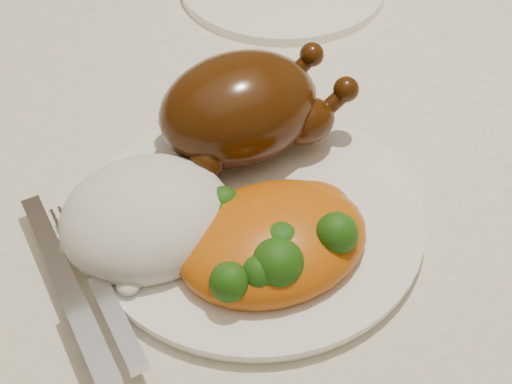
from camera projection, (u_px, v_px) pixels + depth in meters
name	position (u px, v px, depth m)	size (l,w,h in m)	color
dining_table	(212.00, 164.00, 0.73)	(1.60, 0.90, 0.76)	brown
tablecloth	(209.00, 108.00, 0.68)	(1.73, 1.03, 0.18)	white
dinner_plate	(256.00, 215.00, 0.54)	(0.25, 0.25, 0.01)	white
roast_chicken	(244.00, 107.00, 0.56)	(0.16, 0.10, 0.08)	#412207
rice_mound	(147.00, 217.00, 0.51)	(0.14, 0.12, 0.07)	silver
mac_and_cheese	(277.00, 239.00, 0.50)	(0.14, 0.11, 0.06)	#D25B0D
cutlery	(90.00, 303.00, 0.47)	(0.03, 0.18, 0.01)	silver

